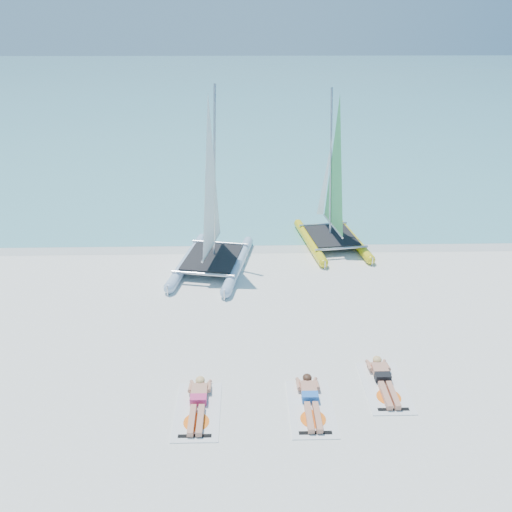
{
  "coord_description": "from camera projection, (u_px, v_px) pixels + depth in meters",
  "views": [
    {
      "loc": [
        -1.04,
        -11.96,
        7.81
      ],
      "look_at": [
        -0.75,
        1.2,
        1.59
      ],
      "focal_mm": 35.0,
      "sensor_mm": 36.0,
      "label": 1
    }
  ],
  "objects": [
    {
      "name": "catamaran_blue",
      "position": [
        211.0,
        217.0,
        16.77
      ],
      "size": [
        2.97,
        4.87,
        6.21
      ],
      "rotation": [
        0.0,
        0.0,
        -0.18
      ],
      "color": "#A2B8D6",
      "rests_on": "ground"
    },
    {
      "name": "wet_sand_strip",
      "position": [
        273.0,
        245.0,
        19.14
      ],
      "size": [
        140.0,
        1.4,
        0.01
      ],
      "primitive_type": "cube",
      "color": "silver",
      "rests_on": "ground"
    },
    {
      "name": "towel_b",
      "position": [
        311.0,
        408.0,
        11.09
      ],
      "size": [
        1.0,
        1.85,
        0.02
      ],
      "primitive_type": "cube",
      "color": "white",
      "rests_on": "ground"
    },
    {
      "name": "ground",
      "position": [
        283.0,
        324.0,
        14.17
      ],
      "size": [
        140.0,
        140.0,
        0.0
      ],
      "primitive_type": "plane",
      "color": "white",
      "rests_on": "ground"
    },
    {
      "name": "sea",
      "position": [
        252.0,
        81.0,
        71.11
      ],
      "size": [
        140.0,
        115.0,
        0.01
      ],
      "primitive_type": "cube",
      "color": "#6FB7BA",
      "rests_on": "ground"
    },
    {
      "name": "towel_c",
      "position": [
        385.0,
        387.0,
        11.72
      ],
      "size": [
        1.0,
        1.85,
        0.02
      ],
      "primitive_type": "cube",
      "color": "white",
      "rests_on": "ground"
    },
    {
      "name": "sunbather_b",
      "position": [
        310.0,
        398.0,
        11.22
      ],
      "size": [
        0.37,
        1.73,
        0.26
      ],
      "color": "tan",
      "rests_on": "towel_b"
    },
    {
      "name": "sunbather_c",
      "position": [
        383.0,
        378.0,
        11.85
      ],
      "size": [
        0.37,
        1.73,
        0.26
      ],
      "color": "tan",
      "rests_on": "towel_c"
    },
    {
      "name": "sunbather_a",
      "position": [
        198.0,
        401.0,
        11.14
      ],
      "size": [
        0.37,
        1.73,
        0.26
      ],
      "color": "tan",
      "rests_on": "towel_a"
    },
    {
      "name": "catamaran_yellow",
      "position": [
        331.0,
        195.0,
        18.87
      ],
      "size": [
        2.61,
        4.7,
        5.85
      ],
      "rotation": [
        0.0,
        0.0,
        0.14
      ],
      "color": "yellow",
      "rests_on": "ground"
    },
    {
      "name": "towel_a",
      "position": [
        198.0,
        411.0,
        11.01
      ],
      "size": [
        1.0,
        1.85,
        0.02
      ],
      "primitive_type": "cube",
      "color": "white",
      "rests_on": "ground"
    }
  ]
}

